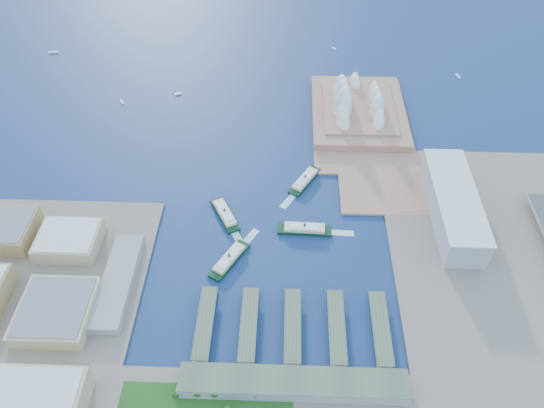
{
  "coord_description": "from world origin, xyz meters",
  "views": [
    {
      "loc": [
        4.01,
        -352.82,
        445.15
      ],
      "look_at": [
        -11.06,
        77.81,
        18.0
      ],
      "focal_mm": 35.0,
      "sensor_mm": 36.0,
      "label": 1
    }
  ],
  "objects_px": {
    "opera_house": "(360,97)",
    "ferry_b": "(305,179)",
    "ferry_d": "(305,228)",
    "ferry_c": "(229,258)",
    "ferry_a": "(225,212)",
    "toaster_building": "(453,206)"
  },
  "relations": [
    {
      "from": "ferry_b",
      "to": "ferry_c",
      "type": "bearing_deg",
      "value": -91.97
    },
    {
      "from": "opera_house",
      "to": "ferry_c",
      "type": "distance_m",
      "value": 317.44
    },
    {
      "from": "ferry_b",
      "to": "ferry_a",
      "type": "bearing_deg",
      "value": -116.22
    },
    {
      "from": "ferry_b",
      "to": "ferry_d",
      "type": "relative_size",
      "value": 0.96
    },
    {
      "from": "ferry_b",
      "to": "ferry_d",
      "type": "xyz_separation_m",
      "value": [
        -1.37,
        -82.59,
        0.23
      ]
    },
    {
      "from": "ferry_c",
      "to": "ferry_d",
      "type": "xyz_separation_m",
      "value": [
        80.93,
        46.92,
        0.18
      ]
    },
    {
      "from": "toaster_building",
      "to": "ferry_d",
      "type": "height_order",
      "value": "toaster_building"
    },
    {
      "from": "toaster_building",
      "to": "opera_house",
      "type": "bearing_deg",
      "value": 114.23
    },
    {
      "from": "ferry_a",
      "to": "ferry_d",
      "type": "bearing_deg",
      "value": -40.12
    },
    {
      "from": "opera_house",
      "to": "ferry_a",
      "type": "distance_m",
      "value": 268.68
    },
    {
      "from": "ferry_a",
      "to": "toaster_building",
      "type": "bearing_deg",
      "value": -26.23
    },
    {
      "from": "opera_house",
      "to": "ferry_c",
      "type": "bearing_deg",
      "value": -120.26
    },
    {
      "from": "ferry_b",
      "to": "ferry_c",
      "type": "distance_m",
      "value": 153.44
    },
    {
      "from": "opera_house",
      "to": "ferry_a",
      "type": "relative_size",
      "value": 3.06
    },
    {
      "from": "opera_house",
      "to": "ferry_c",
      "type": "relative_size",
      "value": 3.06
    },
    {
      "from": "ferry_b",
      "to": "ferry_c",
      "type": "xyz_separation_m",
      "value": [
        -82.3,
        -129.51,
        0.05
      ]
    },
    {
      "from": "ferry_a",
      "to": "opera_house",
      "type": "bearing_deg",
      "value": 22.79
    },
    {
      "from": "opera_house",
      "to": "ferry_b",
      "type": "xyz_separation_m",
      "value": [
        -77.11,
        -143.73,
        -26.49
      ]
    },
    {
      "from": "ferry_b",
      "to": "ferry_c",
      "type": "relative_size",
      "value": 0.99
    },
    {
      "from": "ferry_d",
      "to": "ferry_c",
      "type": "bearing_deg",
      "value": 122.09
    },
    {
      "from": "toaster_building",
      "to": "ferry_b",
      "type": "height_order",
      "value": "toaster_building"
    },
    {
      "from": "ferry_c",
      "to": "toaster_building",
      "type": "bearing_deg",
      "value": -134.19
    }
  ]
}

